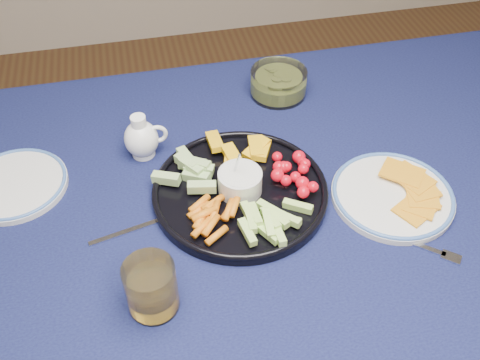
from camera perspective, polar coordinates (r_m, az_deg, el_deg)
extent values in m
cylinder|color=#4E301A|center=(1.80, 21.37, 1.64)|extent=(0.07, 0.07, 0.70)
cube|color=#4E301A|center=(1.02, 2.51, -4.95)|extent=(1.60, 1.00, 0.04)
cube|color=#0C0D33|center=(1.00, 2.55, -4.11)|extent=(1.66, 1.06, 0.01)
cube|color=#0C0D33|center=(1.48, -2.77, 7.38)|extent=(1.66, 0.01, 0.30)
cylinder|color=black|center=(1.03, 0.00, -1.38)|extent=(0.34, 0.34, 0.01)
torus|color=black|center=(1.02, 0.00, -0.95)|extent=(0.34, 0.34, 0.01)
cylinder|color=silver|center=(1.01, 0.00, -0.21)|extent=(0.08, 0.08, 0.04)
cylinder|color=silver|center=(0.99, 0.00, 0.54)|extent=(0.07, 0.07, 0.01)
cylinder|color=white|center=(1.14, -10.24, 2.93)|extent=(0.05, 0.05, 0.01)
ellipsoid|color=white|center=(1.11, -10.48, 4.31)|extent=(0.07, 0.07, 0.08)
cylinder|color=white|center=(1.09, -10.76, 5.98)|extent=(0.03, 0.03, 0.03)
torus|color=white|center=(1.11, -8.84, 4.86)|extent=(0.04, 0.01, 0.04)
torus|color=#3E67B0|center=(1.09, -10.66, 5.40)|extent=(0.04, 0.04, 0.00)
cylinder|color=white|center=(1.27, 4.12, 10.32)|extent=(0.13, 0.13, 0.06)
cylinder|color=olive|center=(1.28, 4.10, 9.91)|extent=(0.11, 0.11, 0.03)
cylinder|color=silver|center=(1.07, 15.93, -1.65)|extent=(0.23, 0.23, 0.01)
torus|color=#3E67B0|center=(1.06, 16.01, -1.37)|extent=(0.23, 0.23, 0.01)
cylinder|color=white|center=(0.86, -9.44, -11.23)|extent=(0.08, 0.08, 0.10)
cylinder|color=gold|center=(0.87, -9.27, -12.02)|extent=(0.07, 0.07, 0.05)
cube|color=silver|center=(0.99, -12.10, -5.45)|extent=(0.13, 0.04, 0.00)
cube|color=silver|center=(1.00, -7.90, -4.06)|extent=(0.04, 0.03, 0.00)
cube|color=silver|center=(1.00, 17.47, -6.26)|extent=(0.11, 0.09, 0.00)
cube|color=silver|center=(1.01, 21.59, -7.67)|extent=(0.04, 0.04, 0.00)
cylinder|color=silver|center=(1.13, -22.84, -0.52)|extent=(0.20, 0.20, 0.01)
torus|color=#3E67B0|center=(1.13, -22.94, -0.27)|extent=(0.20, 0.20, 0.01)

